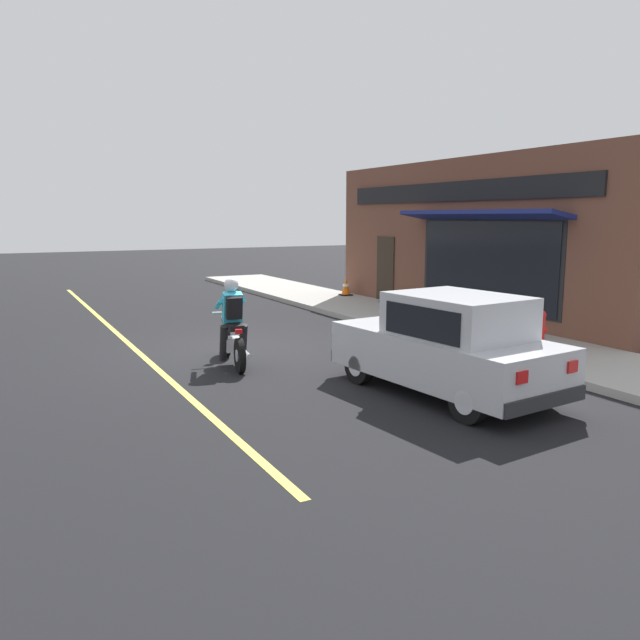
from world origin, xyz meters
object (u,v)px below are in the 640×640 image
at_px(motorcycle_with_rider, 232,328).
at_px(car_hatchback, 448,346).
at_px(traffic_cone, 346,287).
at_px(fire_hydrant, 540,334).

xyz_separation_m(motorcycle_with_rider, car_hatchback, (2.21, -3.42, 0.09)).
distance_m(motorcycle_with_rider, traffic_cone, 9.46).
relative_size(car_hatchback, traffic_cone, 6.53).
bearing_deg(traffic_cone, car_hatchback, -112.32).
height_order(motorcycle_with_rider, fire_hydrant, motorcycle_with_rider).
relative_size(motorcycle_with_rider, car_hatchback, 0.51).
distance_m(car_hatchback, fire_hydrant, 2.93).
relative_size(motorcycle_with_rider, fire_hydrant, 2.28).
bearing_deg(motorcycle_with_rider, car_hatchback, -57.17).
bearing_deg(fire_hydrant, traffic_cone, 81.48).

